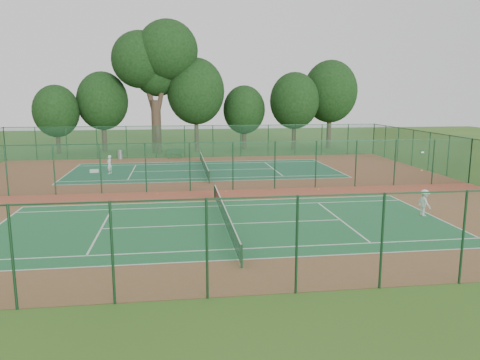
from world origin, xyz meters
name	(u,v)px	position (x,y,z in m)	size (l,w,h in m)	color
ground	(212,190)	(0.00, 0.00, 0.00)	(120.00, 120.00, 0.00)	#33591C
red_pad	(212,190)	(0.00, 0.00, 0.01)	(40.00, 36.00, 0.01)	brown
court_near	(225,224)	(0.00, -9.00, 0.01)	(23.77, 10.97, 0.01)	#1C5B33
court_far	(204,170)	(0.00, 9.00, 0.01)	(23.77, 10.97, 0.01)	#1B553A
fence_north	(199,141)	(0.00, 18.00, 1.76)	(40.00, 0.09, 3.50)	#17462B
fence_south	(252,247)	(0.00, -18.00, 1.76)	(40.00, 0.09, 3.50)	#1B512B
fence_east	(470,161)	(20.00, 0.00, 1.76)	(0.09, 36.00, 3.50)	#1B512C
fence_divider	(212,166)	(0.00, 0.00, 1.76)	(40.00, 0.09, 3.50)	#174625
tennis_net_near	(225,215)	(0.00, -9.00, 0.54)	(0.10, 12.90, 0.97)	#12341D
tennis_net_far	(204,165)	(0.00, 9.00, 0.54)	(0.10, 12.90, 0.97)	#153A1E
player_near	(424,203)	(11.38, -8.80, 0.77)	(0.97, 0.56, 1.51)	silver
player_far	(109,165)	(-8.24, 8.25, 0.83)	(0.59, 0.39, 1.61)	white
trash_bin	(120,155)	(-8.38, 17.60, 0.50)	(0.55, 0.55, 0.98)	gray
bench	(175,154)	(-2.64, 17.31, 0.55)	(1.73, 0.62, 1.05)	#113217
kit_bag	(94,171)	(-9.67, 9.05, 0.15)	(0.77, 0.29, 0.29)	white
stray_ball_a	(226,191)	(0.95, -0.68, 0.04)	(0.07, 0.07, 0.07)	#C1E635
stray_ball_b	(318,189)	(7.68, -0.83, 0.05)	(0.07, 0.07, 0.07)	#D8F438
stray_ball_c	(157,194)	(-3.84, -0.82, 0.04)	(0.06, 0.06, 0.06)	gold
big_tree	(155,59)	(-4.59, 23.30, 10.78)	(9.91, 7.25, 15.22)	#35271D
evergreen_row	(201,150)	(0.50, 24.25, 0.00)	(39.00, 5.00, 12.00)	black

